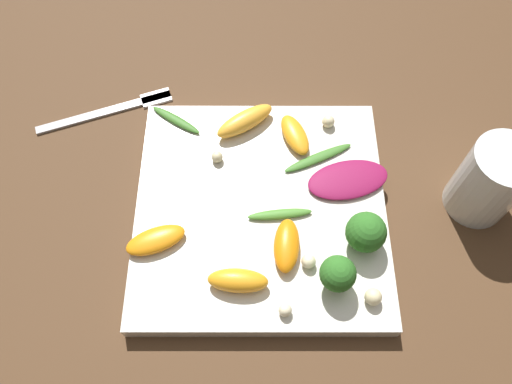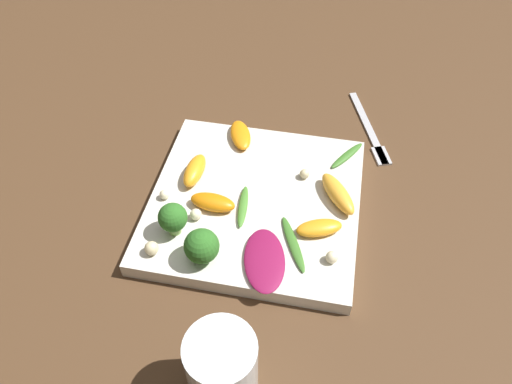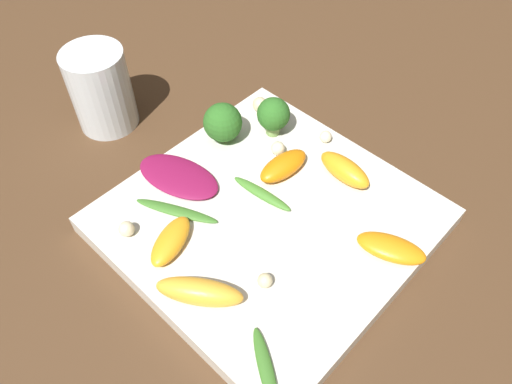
{
  "view_description": "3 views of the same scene",
  "coord_description": "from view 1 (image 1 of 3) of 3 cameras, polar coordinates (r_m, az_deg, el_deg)",
  "views": [
    {
      "loc": [
        -0.01,
        -0.25,
        0.51
      ],
      "look_at": [
        -0.01,
        0.01,
        0.04
      ],
      "focal_mm": 35.0,
      "sensor_mm": 36.0,
      "label": 1
    },
    {
      "loc": [
        0.43,
        0.09,
        0.52
      ],
      "look_at": [
        0.0,
        0.0,
        0.04
      ],
      "focal_mm": 35.0,
      "sensor_mm": 36.0,
      "label": 2
    },
    {
      "loc": [
        -0.19,
        0.22,
        0.41
      ],
      "look_at": [
        0.02,
        -0.0,
        0.04
      ],
      "focal_mm": 35.0,
      "sensor_mm": 36.0,
      "label": 3
    }
  ],
  "objects": [
    {
      "name": "ground_plane",
      "position": [
        0.57,
        0.61,
        -2.55
      ],
      "size": [
        2.4,
        2.4,
        0.0
      ],
      "primitive_type": "plane",
      "color": "#4C331E"
    },
    {
      "name": "orange_segment_4",
      "position": [
        0.51,
        -2.03,
        -10.08
      ],
      "size": [
        0.06,
        0.03,
        0.02
      ],
      "color": "orange",
      "rests_on": "plate"
    },
    {
      "name": "broccoli_floret_0",
      "position": [
        0.52,
        12.53,
        -4.56
      ],
      "size": [
        0.04,
        0.04,
        0.05
      ],
      "color": "#7A9E51",
      "rests_on": "plate"
    },
    {
      "name": "orange_segment_1",
      "position": [
        0.6,
        -1.17,
        8.14
      ],
      "size": [
        0.08,
        0.06,
        0.02
      ],
      "color": "#FCAD33",
      "rests_on": "plate"
    },
    {
      "name": "macadamia_nut_0",
      "position": [
        0.52,
        6.1,
        -7.89
      ],
      "size": [
        0.02,
        0.02,
        0.02
      ],
      "color": "beige",
      "rests_on": "plate"
    },
    {
      "name": "macadamia_nut_4",
      "position": [
        0.5,
        3.4,
        -13.33
      ],
      "size": [
        0.01,
        0.01,
        0.01
      ],
      "color": "beige",
      "rests_on": "plate"
    },
    {
      "name": "orange_segment_2",
      "position": [
        0.59,
        4.58,
        6.53
      ],
      "size": [
        0.04,
        0.06,
        0.02
      ],
      "color": "orange",
      "rests_on": "plate"
    },
    {
      "name": "broccoli_floret_1",
      "position": [
        0.5,
        9.38,
        -9.28
      ],
      "size": [
        0.04,
        0.04,
        0.05
      ],
      "color": "#7A9E51",
      "rests_on": "plate"
    },
    {
      "name": "fork",
      "position": [
        0.67,
        -15.19,
        9.39
      ],
      "size": [
        0.17,
        0.07,
        0.01
      ],
      "color": "#B2B2B7",
      "rests_on": "ground_plane"
    },
    {
      "name": "drinking_glass",
      "position": [
        0.59,
        25.26,
        1.05
      ],
      "size": [
        0.07,
        0.07,
        0.1
      ],
      "color": "white",
      "rests_on": "ground_plane"
    },
    {
      "name": "macadamia_nut_1",
      "position": [
        0.61,
        8.38,
        7.97
      ],
      "size": [
        0.02,
        0.02,
        0.02
      ],
      "color": "beige",
      "rests_on": "plate"
    },
    {
      "name": "arugula_sprig_2",
      "position": [
        0.61,
        -9.02,
        8.17
      ],
      "size": [
        0.06,
        0.05,
        0.01
      ],
      "color": "#3D7528",
      "rests_on": "plate"
    },
    {
      "name": "macadamia_nut_2",
      "position": [
        0.52,
        13.3,
        -11.63
      ],
      "size": [
        0.02,
        0.02,
        0.02
      ],
      "color": "beige",
      "rests_on": "plate"
    },
    {
      "name": "radicchio_leaf_0",
      "position": [
        0.57,
        10.56,
        1.37
      ],
      "size": [
        0.1,
        0.07,
        0.01
      ],
      "color": "maroon",
      "rests_on": "plate"
    },
    {
      "name": "arugula_sprig_0",
      "position": [
        0.58,
        7.22,
        3.88
      ],
      "size": [
        0.08,
        0.05,
        0.01
      ],
      "color": "#3D7528",
      "rests_on": "plate"
    },
    {
      "name": "orange_segment_3",
      "position": [
        0.54,
        -11.33,
        -5.37
      ],
      "size": [
        0.07,
        0.05,
        0.01
      ],
      "color": "orange",
      "rests_on": "plate"
    },
    {
      "name": "arugula_sprig_1",
      "position": [
        0.54,
        2.82,
        -2.56
      ],
      "size": [
        0.07,
        0.02,
        0.01
      ],
      "color": "#47842D",
      "rests_on": "plate"
    },
    {
      "name": "macadamia_nut_3",
      "position": [
        0.57,
        -4.37,
        4.05
      ],
      "size": [
        0.01,
        0.01,
        0.01
      ],
      "color": "beige",
      "rests_on": "plate"
    },
    {
      "name": "plate",
      "position": [
        0.56,
        0.62,
        -2.07
      ],
      "size": [
        0.28,
        0.28,
        0.02
      ],
      "color": "silver",
      "rests_on": "ground_plane"
    },
    {
      "name": "orange_segment_0",
      "position": [
        0.52,
        3.59,
        -6.13
      ],
      "size": [
        0.03,
        0.06,
        0.02
      ],
      "color": "orange",
      "rests_on": "plate"
    }
  ]
}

